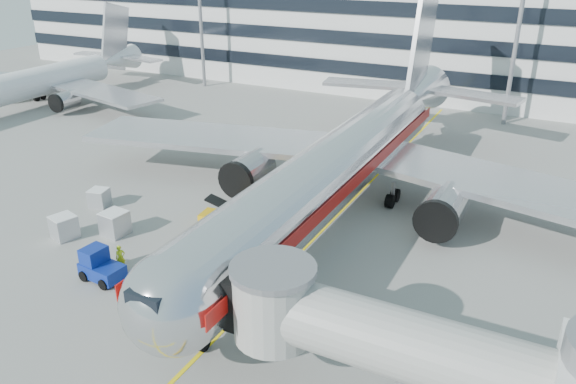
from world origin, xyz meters
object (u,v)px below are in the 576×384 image
at_px(cargo_container_left, 115,223).
at_px(belt_loader, 229,219).
at_px(cargo_container_right, 99,198).
at_px(main_jet, 347,158).
at_px(ramp_worker, 121,258).
at_px(baggage_tug, 100,266).
at_px(cargo_container_front, 64,227).

bearing_deg(cargo_container_left, belt_loader, 35.40).
relative_size(belt_loader, cargo_container_right, 2.87).
xyz_separation_m(belt_loader, cargo_container_left, (-6.76, -4.80, 0.26)).
bearing_deg(main_jet, ramp_worker, -121.20).
bearing_deg(baggage_tug, cargo_container_left, 124.55).
height_order(baggage_tug, ramp_worker, baggage_tug).
xyz_separation_m(cargo_container_left, ramp_worker, (3.78, -3.53, -0.04)).
relative_size(belt_loader, cargo_container_front, 2.44).
distance_m(baggage_tug, cargo_container_front, 6.96).
xyz_separation_m(baggage_tug, cargo_container_front, (-6.32, 2.92, -0.06)).
distance_m(cargo_container_front, ramp_worker, 6.84).
relative_size(main_jet, belt_loader, 10.63).
distance_m(baggage_tug, ramp_worker, 1.50).
relative_size(cargo_container_right, ramp_worker, 0.98).
bearing_deg(cargo_container_right, main_jet, 26.71).
height_order(belt_loader, baggage_tug, belt_loader).
bearing_deg(main_jet, cargo_container_left, -137.67).
xyz_separation_m(cargo_container_right, cargo_container_front, (1.67, -5.15, 0.11)).
distance_m(main_jet, cargo_container_left, 18.17).
height_order(belt_loader, cargo_container_left, belt_loader).
distance_m(main_jet, cargo_container_right, 20.20).
bearing_deg(cargo_container_right, cargo_container_front, -72.01).
height_order(baggage_tug, cargo_container_front, baggage_tug).
height_order(main_jet, cargo_container_left, main_jet).
bearing_deg(ramp_worker, main_jet, 1.23).
bearing_deg(ramp_worker, cargo_container_left, 79.46).
bearing_deg(ramp_worker, baggage_tug, -161.42).
relative_size(belt_loader, ramp_worker, 2.80).
height_order(cargo_container_right, cargo_container_front, cargo_container_front).
xyz_separation_m(belt_loader, cargo_container_right, (-11.32, -1.71, 0.10)).
relative_size(baggage_tug, cargo_container_left, 1.60).
bearing_deg(cargo_container_front, cargo_container_left, 35.41).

